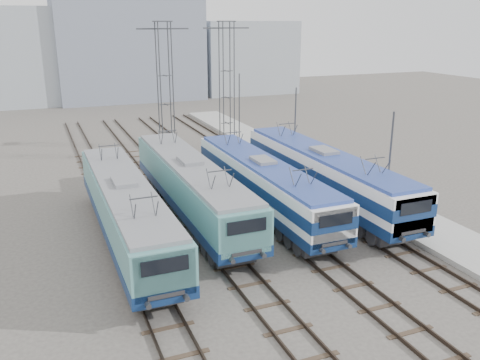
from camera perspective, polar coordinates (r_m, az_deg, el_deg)
name	(u,v)px	position (r m, az deg, el deg)	size (l,w,h in m)	color
ground	(274,260)	(27.17, 3.81, -8.92)	(160.00, 160.00, 0.00)	#514C47
platform	(351,189)	(38.38, 12.35, -1.03)	(4.00, 70.00, 0.30)	#9E9E99
locomotive_far_left	(127,209)	(28.54, -12.62, -3.16)	(2.81, 17.73, 3.34)	navy
locomotive_center_left	(192,185)	(31.80, -5.44, -0.58)	(2.86, 18.09, 3.40)	navy
locomotive_center_right	(264,182)	(32.46, 2.68, -0.23)	(2.72, 17.19, 3.23)	navy
locomotive_far_right	(324,173)	(34.52, 9.46, 0.83)	(2.87, 18.18, 3.42)	navy
catenary_tower_west	(165,86)	(45.45, -8.39, 10.44)	(4.50, 1.20, 12.00)	#3F4247
catenary_tower_east	(227,80)	(49.28, -1.50, 11.15)	(4.50, 1.20, 12.00)	#3F4247
mast_front	(389,169)	(31.90, 16.38, 1.18)	(0.12, 0.12, 7.00)	#3F4247
mast_mid	(295,131)	(41.63, 6.18, 5.50)	(0.12, 0.12, 7.00)	#3F4247
mast_rear	(239,108)	(52.31, -0.08, 8.05)	(0.12, 0.12, 7.00)	#3F4247
building_west	(4,57)	(84.02, -24.94, 12.45)	(18.00, 12.00, 14.00)	#9BA4AD
building_center	(127,41)	(85.17, -12.59, 15.01)	(22.00, 14.00, 18.00)	gray
building_east	(243,57)	(90.96, 0.38, 13.65)	(16.00, 12.00, 12.00)	#9BA4AD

